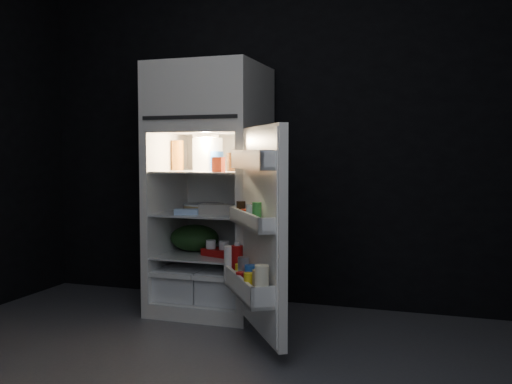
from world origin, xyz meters
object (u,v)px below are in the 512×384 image
(fridge_door, at_px, (258,234))
(milk_jug, at_px, (208,154))
(egg_carton, at_px, (222,209))
(refrigerator, at_px, (211,180))
(yogurt_tray, at_px, (219,252))

(fridge_door, relative_size, milk_jug, 5.08)
(fridge_door, height_order, milk_jug, fridge_door)
(fridge_door, relative_size, egg_carton, 3.87)
(fridge_door, bearing_deg, egg_carton, 129.12)
(refrigerator, xyz_separation_m, fridge_door, (0.58, -0.69, -0.28))
(milk_jug, bearing_deg, fridge_door, -29.10)
(refrigerator, bearing_deg, milk_jug, 137.65)
(fridge_door, relative_size, yogurt_tray, 5.27)
(refrigerator, distance_m, fridge_door, 0.94)
(refrigerator, height_order, fridge_door, refrigerator)
(fridge_door, distance_m, milk_jug, 1.07)
(refrigerator, distance_m, milk_jug, 0.20)
(yogurt_tray, bearing_deg, refrigerator, 150.06)
(fridge_door, height_order, yogurt_tray, fridge_door)
(yogurt_tray, bearing_deg, fridge_door, -30.44)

